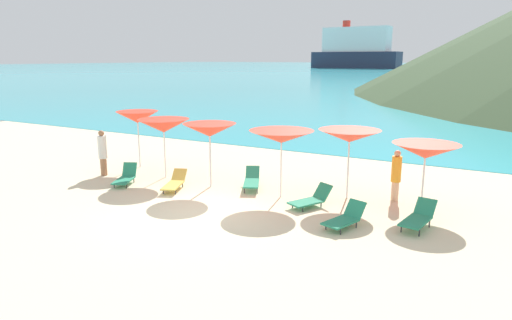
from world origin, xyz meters
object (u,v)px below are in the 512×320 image
beachgoer_0 (396,174)px  umbrella_5 (426,151)px  umbrella_2 (210,130)px  umbrella_4 (350,136)px  lounge_chair_1 (175,182)px  lounge_chair_2 (311,199)px  lounge_chair_5 (345,218)px  lounge_chair_3 (126,177)px  lounge_chair_4 (418,217)px  cruise_ship (356,50)px  umbrella_3 (281,137)px  umbrella_0 (137,117)px  lounge_chair_0 (252,180)px  beachgoer_1 (103,152)px  umbrella_1 (164,126)px

beachgoer_0 → umbrella_5: bearing=165.9°
umbrella_2 → umbrella_4: (4.82, 1.05, 0.03)m
umbrella_4 → lounge_chair_1: size_ratio=1.33×
lounge_chair_2 → lounge_chair_5: (1.50, -1.22, 0.01)m
lounge_chair_2 → lounge_chair_3: (-7.12, -0.87, 0.01)m
umbrella_4 → umbrella_5: umbrella_4 is taller
lounge_chair_1 → lounge_chair_5: (6.57, -0.70, 0.02)m
umbrella_2 → lounge_chair_5: (5.61, -1.59, -1.82)m
lounge_chair_4 → cruise_ship: size_ratio=0.04×
umbrella_5 → lounge_chair_3: (-10.22, -2.28, -1.59)m
umbrella_4 → lounge_chair_5: 3.32m
umbrella_3 → cruise_ship: cruise_ship is taller
lounge_chair_1 → lounge_chair_2: (5.07, 0.52, 0.01)m
umbrella_0 → umbrella_3: (7.25, -0.98, -0.09)m
umbrella_0 → umbrella_5: umbrella_0 is taller
lounge_chair_4 → lounge_chair_5: lounge_chair_4 is taller
umbrella_0 → lounge_chair_0: size_ratio=1.39×
lounge_chair_1 → lounge_chair_2: lounge_chair_2 is taller
umbrella_2 → beachgoer_0: bearing=13.8°
umbrella_4 → lounge_chair_1: umbrella_4 is taller
lounge_chair_4 → beachgoer_1: beachgoer_1 is taller
umbrella_1 → lounge_chair_1: bearing=-39.8°
umbrella_1 → lounge_chair_1: umbrella_1 is taller
lounge_chair_0 → beachgoer_1: bearing=165.2°
umbrella_3 → lounge_chair_2: umbrella_3 is taller
umbrella_0 → umbrella_1: size_ratio=1.05×
umbrella_1 → umbrella_4: 7.20m
lounge_chair_0 → lounge_chair_5: lounge_chair_5 is taller
lounge_chair_4 → beachgoer_0: size_ratio=0.97×
umbrella_3 → lounge_chair_4: 4.99m
umbrella_3 → lounge_chair_5: 3.74m
umbrella_1 → umbrella_4: umbrella_4 is taller
lounge_chair_0 → beachgoer_1: beachgoer_1 is taller
umbrella_3 → lounge_chair_0: (-1.37, 0.43, -1.76)m
umbrella_2 → umbrella_3: size_ratio=0.98×
umbrella_3 → cruise_ship: (-56.44, 195.32, 6.05)m
beachgoer_0 → lounge_chair_0: bearing=26.1°
umbrella_1 → lounge_chair_4: size_ratio=1.40×
umbrella_0 → lounge_chair_1: umbrella_0 is taller
umbrella_2 → lounge_chair_4: (7.40, -0.65, -1.78)m
lounge_chair_3 → lounge_chair_5: lounge_chair_3 is taller
lounge_chair_0 → umbrella_0: bearing=148.4°
lounge_chair_0 → lounge_chair_2: (2.68, -0.89, -0.06)m
umbrella_2 → lounge_chair_4: size_ratio=1.41×
lounge_chair_5 → beachgoer_0: size_ratio=0.86×
lounge_chair_3 → lounge_chair_4: bearing=-21.7°
umbrella_1 → lounge_chair_3: bearing=-114.1°
lounge_chair_1 → lounge_chair_5: 6.61m
umbrella_2 → lounge_chair_3: umbrella_2 is taller
umbrella_1 → umbrella_2: umbrella_2 is taller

